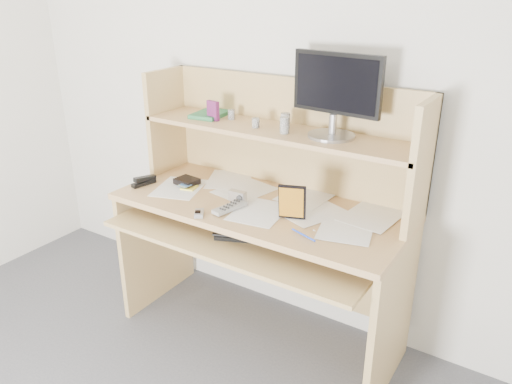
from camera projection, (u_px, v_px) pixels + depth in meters
The scene contains 19 objects.
back_wall at pixel (295, 87), 2.41m from camera, with size 3.60×0.04×2.50m, color silver.
desk at pixel (268, 209), 2.44m from camera, with size 1.40×0.70×1.30m.
paper_clutter at pixel (259, 203), 2.35m from camera, with size 1.32×0.54×0.01m, color silver.
keyboard at pixel (260, 234), 2.26m from camera, with size 0.42×0.29×0.03m.
tv_remote at pixel (230, 207), 2.28m from camera, with size 0.05×0.18×0.02m, color gray.
flip_phone at pixel (199, 212), 2.23m from camera, with size 0.04×0.07×0.02m, color #B6B6B8.
stapler at pixel (144, 180), 2.56m from camera, with size 0.04×0.13×0.04m, color black.
wallet at pixel (187, 181), 2.57m from camera, with size 0.11×0.09×0.03m, color black.
sticky_note_pad at pixel (189, 188), 2.53m from camera, with size 0.07×0.07×0.01m, color yellow.
digital_camera at pixel (237, 196), 2.36m from camera, with size 0.08×0.03×0.05m, color #A9A9AC.
game_case at pixel (292, 202), 2.15m from camera, with size 0.12×0.01×0.17m, color black.
blue_pen at pixel (304, 235), 2.04m from camera, with size 0.01×0.01×0.14m, color blue.
card_box at pixel (213, 111), 2.47m from camera, with size 0.07×0.02×0.10m, color maroon.
shelf_book at pixel (210, 114), 2.56m from camera, with size 0.14×0.20×0.02m, color #358549.
chip_stack_a at pixel (231, 115), 2.49m from camera, with size 0.04×0.04×0.05m, color black.
chip_stack_b at pixel (285, 121), 2.34m from camera, with size 0.04×0.04×0.07m, color white.
chip_stack_c at pixel (256, 123), 2.35m from camera, with size 0.04×0.04×0.05m, color black.
chip_stack_d at pixel (284, 125), 2.26m from camera, with size 0.04×0.04×0.08m, color white.
monitor at pixel (336, 93), 2.16m from camera, with size 0.42×0.21×0.36m.
Camera 1 is at (1.15, -0.34, 1.71)m, focal length 35.00 mm.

